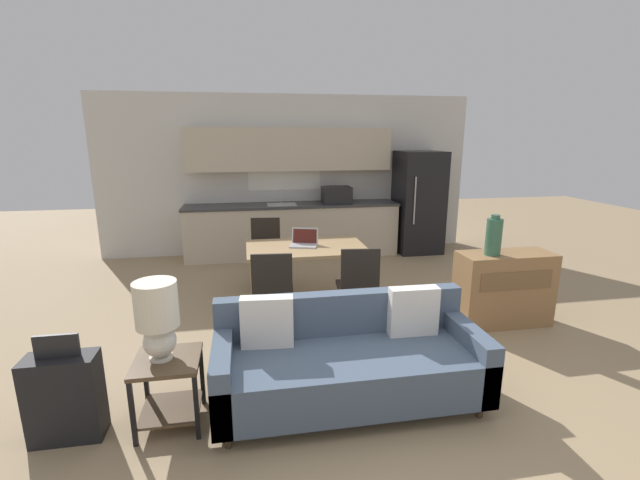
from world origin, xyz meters
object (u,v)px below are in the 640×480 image
object	(u,v)px
couch	(348,360)
suitcase	(65,397)
side_table	(169,380)
credenza	(503,288)
table_lamp	(157,316)
dining_chair_far_left	(266,249)
laptop	(304,241)
dining_chair_near_right	(358,284)
vase	(494,236)
refrigerator	(418,202)
dining_table	(306,252)
dining_chair_near_left	(273,290)

from	to	relation	value
couch	suitcase	bearing A→B (deg)	-176.82
side_table	credenza	xyz separation A→B (m)	(3.33, 1.15, 0.06)
table_lamp	side_table	bearing A→B (deg)	-25.28
dining_chair_far_left	suitcase	distance (m)	3.27
laptop	credenza	bearing A→B (deg)	-7.76
credenza	dining_chair_near_right	distance (m)	1.62
table_lamp	vase	distance (m)	3.36
couch	dining_chair_near_right	world-z (taller)	dining_chair_near_right
laptop	refrigerator	bearing A→B (deg)	59.13
couch	table_lamp	distance (m)	1.45
refrigerator	laptop	world-z (taller)	refrigerator
refrigerator	dining_table	bearing A→B (deg)	-136.94
side_table	dining_chair_far_left	size ratio (longest dim) A/B	0.55
dining_chair_near_left	suitcase	bearing A→B (deg)	45.79
dining_chair_near_left	laptop	world-z (taller)	laptop
side_table	couch	bearing A→B (deg)	3.22
dining_chair_near_right	dining_chair_near_left	xyz separation A→B (m)	(-0.90, -0.03, 0.00)
dining_chair_near_right	suitcase	world-z (taller)	dining_chair_near_right
suitcase	dining_chair_near_right	bearing A→B (deg)	28.73
table_lamp	dining_chair_far_left	world-z (taller)	table_lamp
refrigerator	couch	world-z (taller)	refrigerator
credenza	laptop	size ratio (longest dim) A/B	2.67
dining_chair_far_left	suitcase	size ratio (longest dim) A/B	1.20
refrigerator	suitcase	xyz separation A→B (m)	(-4.26, -4.23, -0.57)
couch	dining_chair_near_left	size ratio (longest dim) A/B	2.20
side_table	vase	world-z (taller)	vase
credenza	table_lamp	bearing A→B (deg)	-161.49
refrigerator	vase	bearing A→B (deg)	-98.41
couch	dining_chair_near_left	bearing A→B (deg)	113.01
suitcase	couch	bearing A→B (deg)	3.18
refrigerator	dining_table	distance (m)	3.16
suitcase	dining_chair_far_left	bearing A→B (deg)	62.53
couch	dining_chair_near_right	xyz separation A→B (m)	(0.40, 1.20, 0.18)
refrigerator	laptop	bearing A→B (deg)	-137.88
side_table	laptop	xyz separation A→B (m)	(1.27, 2.10, 0.45)
refrigerator	couch	size ratio (longest dim) A/B	0.87
side_table	dining_chair_near_right	bearing A→B (deg)	36.50
dining_chair_near_right	dining_chair_near_left	distance (m)	0.90
dining_chair_far_left	suitcase	world-z (taller)	dining_chair_far_left
dining_chair_near_left	side_table	bearing A→B (deg)	61.68
table_lamp	suitcase	world-z (taller)	table_lamp
dining_table	credenza	world-z (taller)	credenza
dining_chair_near_right	refrigerator	bearing A→B (deg)	-116.22
side_table	suitcase	xyz separation A→B (m)	(-0.67, -0.04, -0.03)
table_lamp	credenza	bearing A→B (deg)	18.51
couch	side_table	bearing A→B (deg)	-176.78
dining_chair_near_left	laptop	distance (m)	1.00
side_table	vase	bearing A→B (deg)	19.57
couch	vase	xyz separation A→B (m)	(1.81, 1.04, 0.67)
couch	credenza	distance (m)	2.28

